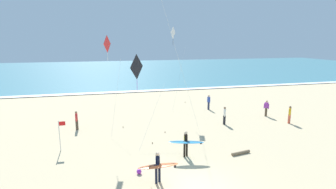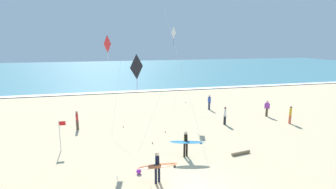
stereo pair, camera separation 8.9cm
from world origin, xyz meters
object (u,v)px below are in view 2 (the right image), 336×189
at_px(bystander_yellow_top, 290,115).
at_px(driftwood_log, 241,153).
at_px(bystander_red_top, 77,120).
at_px(beach_ball, 139,171).
at_px(bystander_white_top, 225,116).
at_px(kite_diamond_ivory_far, 174,36).
at_px(kite_diamond_charcoal_high, 137,69).
at_px(bystander_blue_top, 209,102).
at_px(lifeguard_flag, 60,133).
at_px(kite_diamond_scarlet_mid, 108,47).
at_px(surfer_trailing, 186,142).
at_px(surfer_lead, 157,166).
at_px(bystander_purple_top, 267,108).

relative_size(bystander_yellow_top, driftwood_log, 1.15).
distance_m(bystander_red_top, beach_ball, 9.56).
bearing_deg(beach_ball, bystander_white_top, 39.30).
xyz_separation_m(kite_diamond_ivory_far, bystander_white_top, (3.17, -5.53, -6.95)).
height_order(kite_diamond_charcoal_high, bystander_blue_top, kite_diamond_charcoal_high).
bearing_deg(bystander_white_top, bystander_blue_top, 82.71).
distance_m(bystander_red_top, bystander_yellow_top, 18.49).
height_order(bystander_blue_top, lifeguard_flag, lifeguard_flag).
distance_m(kite_diamond_charcoal_high, lifeguard_flag, 6.82).
height_order(kite_diamond_scarlet_mid, kite_diamond_charcoal_high, kite_diamond_scarlet_mid).
relative_size(bystander_yellow_top, beach_ball, 5.68).
bearing_deg(kite_diamond_scarlet_mid, kite_diamond_charcoal_high, -63.53).
bearing_deg(lifeguard_flag, surfer_trailing, -21.56).
bearing_deg(surfer_lead, driftwood_log, 20.84).
distance_m(surfer_trailing, kite_diamond_ivory_far, 13.23).
height_order(bystander_purple_top, bystander_blue_top, same).
distance_m(kite_diamond_ivory_far, bystander_red_top, 12.27).
distance_m(bystander_white_top, driftwood_log, 6.33).
bearing_deg(lifeguard_flag, kite_diamond_ivory_far, 39.00).
bearing_deg(bystander_yellow_top, surfer_lead, -152.08).
bearing_deg(surfer_lead, kite_diamond_scarlet_mid, 105.45).
bearing_deg(beach_ball, bystander_yellow_top, 22.23).
distance_m(surfer_lead, bystander_white_top, 11.39).
xyz_separation_m(kite_diamond_ivory_far, bystander_blue_top, (3.83, -0.38, -6.95)).
bearing_deg(surfer_trailing, kite_diamond_scarlet_mid, 133.13).
height_order(bystander_red_top, bystander_purple_top, same).
xyz_separation_m(kite_diamond_scarlet_mid, bystander_red_top, (-2.71, 2.62, -6.00)).
relative_size(kite_diamond_charcoal_high, bystander_red_top, 4.07).
bearing_deg(bystander_white_top, beach_ball, -140.70).
relative_size(surfer_trailing, beach_ball, 7.99).
xyz_separation_m(surfer_lead, surfer_trailing, (2.37, 2.67, 0.00)).
relative_size(bystander_red_top, bystander_white_top, 1.00).
height_order(kite_diamond_ivory_far, driftwood_log, kite_diamond_ivory_far).
bearing_deg(kite_diamond_charcoal_high, surfer_trailing, -26.96).
bearing_deg(beach_ball, kite_diamond_scarlet_mid, 101.56).
xyz_separation_m(bystander_white_top, driftwood_log, (-1.76, -6.04, -0.71)).
bearing_deg(surfer_lead, bystander_blue_top, 57.98).
distance_m(surfer_lead, driftwood_log, 6.50).
xyz_separation_m(kite_diamond_ivory_far, beach_ball, (-5.39, -12.54, -7.62)).
bearing_deg(lifeguard_flag, bystander_blue_top, 29.17).
xyz_separation_m(bystander_purple_top, lifeguard_flag, (-18.29, -3.95, 0.45)).
bearing_deg(bystander_yellow_top, kite_diamond_ivory_far, 143.17).
distance_m(lifeguard_flag, driftwood_log, 11.99).
xyz_separation_m(kite_diamond_ivory_far, bystander_yellow_top, (8.93, -6.69, -6.95)).
bearing_deg(kite_diamond_charcoal_high, driftwood_log, -15.63).
bearing_deg(beach_ball, kite_diamond_ivory_far, 66.73).
xyz_separation_m(bystander_purple_top, bystander_white_top, (-5.11, -1.37, 0.00)).
height_order(surfer_trailing, bystander_red_top, surfer_trailing).
relative_size(bystander_red_top, bystander_blue_top, 1.00).
bearing_deg(surfer_lead, bystander_purple_top, 36.97).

